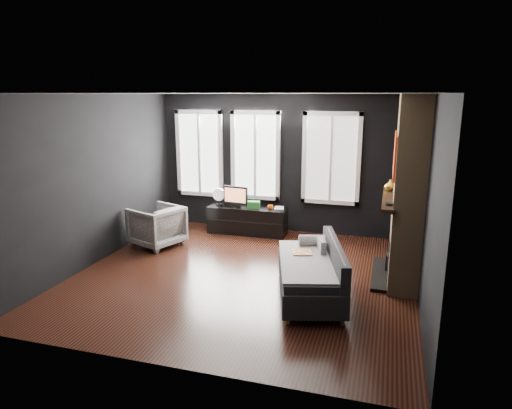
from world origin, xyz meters
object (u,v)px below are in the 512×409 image
(sofa, at_px, (310,270))
(mug, at_px, (270,207))
(monitor, at_px, (236,195))
(book, at_px, (275,202))
(mantel_vase, at_px, (390,185))
(armchair, at_px, (157,224))
(media_console, at_px, (248,220))

(sofa, relative_size, mug, 15.89)
(sofa, xyz_separation_m, monitor, (-1.92, 2.53, 0.38))
(monitor, height_order, book, monitor)
(book, relative_size, mantel_vase, 1.38)
(mug, bearing_deg, mantel_vase, -24.63)
(monitor, distance_m, mantel_vase, 3.12)
(sofa, height_order, armchair, armchair)
(armchair, relative_size, mantel_vase, 4.56)
(monitor, xyz_separation_m, mantel_vase, (2.89, -1.03, 0.55))
(monitor, bearing_deg, book, 12.21)
(mantel_vase, bearing_deg, mug, 155.37)
(armchair, xyz_separation_m, monitor, (1.11, 1.18, 0.36))
(monitor, bearing_deg, sofa, -45.88)
(media_console, distance_m, mantel_vase, 3.04)
(armchair, distance_m, media_console, 1.81)
(sofa, relative_size, mantel_vase, 9.89)
(armchair, xyz_separation_m, mug, (1.83, 1.15, 0.18))
(book, distance_m, mantel_vase, 2.48)
(media_console, bearing_deg, sofa, -56.79)
(sofa, bearing_deg, book, 98.87)
(armchair, xyz_separation_m, mantel_vase, (4.00, 0.15, 0.91))
(armchair, distance_m, book, 2.27)
(book, bearing_deg, armchair, -146.22)
(mug, bearing_deg, media_console, 173.70)
(mug, bearing_deg, monitor, 177.06)
(book, xyz_separation_m, mantel_vase, (2.12, -1.11, 0.66))
(sofa, height_order, mug, sofa)
(monitor, height_order, mantel_vase, mantel_vase)
(monitor, relative_size, mantel_vase, 2.91)
(sofa, relative_size, armchair, 2.17)
(monitor, bearing_deg, mantel_vase, -12.78)
(mug, height_order, mantel_vase, mantel_vase)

